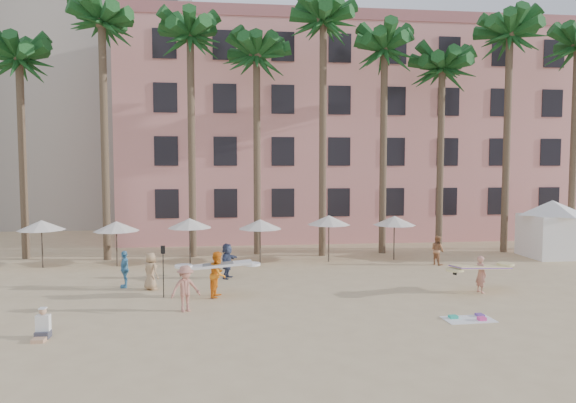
# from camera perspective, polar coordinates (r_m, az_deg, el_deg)

# --- Properties ---
(ground) EXTENTS (120.00, 120.00, 0.00)m
(ground) POSITION_cam_1_polar(r_m,az_deg,el_deg) (17.91, 2.66, -14.24)
(ground) COLOR #D1B789
(ground) RESTS_ON ground
(pink_hotel) EXTENTS (35.00, 14.00, 16.00)m
(pink_hotel) POSITION_cam_1_polar(r_m,az_deg,el_deg) (43.95, 6.33, 7.10)
(pink_hotel) COLOR pink
(pink_hotel) RESTS_ON ground
(palm_row) EXTENTS (44.40, 5.40, 16.30)m
(palm_row) POSITION_cam_1_polar(r_m,az_deg,el_deg) (32.79, -0.72, 16.98)
(palm_row) COLOR brown
(palm_row) RESTS_ON ground
(umbrella_row) EXTENTS (22.50, 2.70, 2.73)m
(umbrella_row) POSITION_cam_1_polar(r_m,az_deg,el_deg) (29.48, -7.01, -2.41)
(umbrella_row) COLOR #332B23
(umbrella_row) RESTS_ON ground
(cabana) EXTENTS (4.54, 4.54, 3.50)m
(cabana) POSITION_cam_1_polar(r_m,az_deg,el_deg) (35.32, 27.25, -2.19)
(cabana) COLOR white
(cabana) RESTS_ON ground
(beach_towel) EXTENTS (1.84, 1.07, 0.14)m
(beach_towel) POSITION_cam_1_polar(r_m,az_deg,el_deg) (20.32, 19.52, -12.15)
(beach_towel) COLOR white
(beach_towel) RESTS_ON ground
(carrier_yellow) EXTENTS (3.09, 1.68, 1.64)m
(carrier_yellow) POSITION_cam_1_polar(r_m,az_deg,el_deg) (24.39, 20.64, -7.28)
(carrier_yellow) COLOR tan
(carrier_yellow) RESTS_ON ground
(carrier_white) EXTENTS (2.91, 1.10, 1.95)m
(carrier_white) POSITION_cam_1_polar(r_m,az_deg,el_deg) (22.32, -7.78, -7.87)
(carrier_white) COLOR orange
(carrier_white) RESTS_ON ground
(beachgoers) EXTENTS (17.24, 8.90, 1.79)m
(beachgoers) POSITION_cam_1_polar(r_m,az_deg,el_deg) (24.26, -5.90, -7.28)
(beachgoers) COLOR #5196BE
(beachgoers) RESTS_ON ground
(paddle) EXTENTS (0.18, 0.04, 2.23)m
(paddle) POSITION_cam_1_polar(r_m,az_deg,el_deg) (22.56, -13.70, -6.83)
(paddle) COLOR black
(paddle) RESTS_ON ground
(seated_man) EXTENTS (0.44, 0.76, 0.99)m
(seated_man) POSITION_cam_1_polar(r_m,az_deg,el_deg) (18.91, -25.62, -12.56)
(seated_man) COLOR #3F3F4C
(seated_man) RESTS_ON ground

